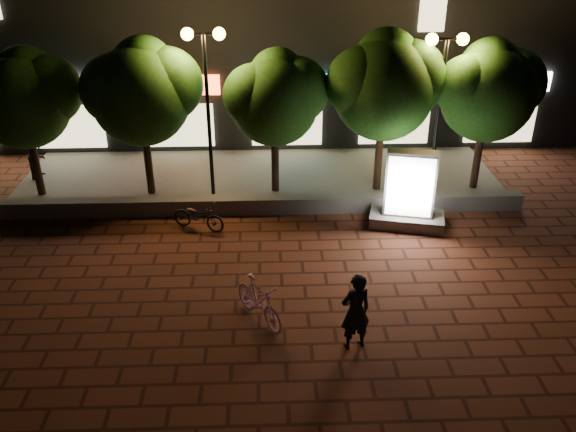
{
  "coord_description": "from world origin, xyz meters",
  "views": [
    {
      "loc": [
        0.24,
        -12.3,
        8.37
      ],
      "look_at": [
        0.76,
        1.5,
        1.15
      ],
      "focal_mm": 37.46,
      "sensor_mm": 36.0,
      "label": 1
    }
  ],
  "objects_px": {
    "street_lamp_left": "(206,71)",
    "scooter_pink": "(259,301)",
    "tree_far_right": "(489,88)",
    "pedestrian": "(37,155)",
    "street_lamp_right": "(443,73)",
    "ad_kiosk": "(409,196)",
    "scooter_parked": "(198,216)",
    "tree_right": "(386,82)",
    "rider": "(356,312)",
    "tree_left": "(142,89)",
    "tree_mid": "(276,95)",
    "tree_far_left": "(24,95)"
  },
  "relations": [
    {
      "from": "tree_left",
      "to": "tree_far_right",
      "type": "height_order",
      "value": "tree_left"
    },
    {
      "from": "tree_mid",
      "to": "ad_kiosk",
      "type": "relative_size",
      "value": 1.95
    },
    {
      "from": "tree_far_left",
      "to": "pedestrian",
      "type": "xyz_separation_m",
      "value": [
        -0.52,
        1.32,
        -2.41
      ]
    },
    {
      "from": "tree_mid",
      "to": "street_lamp_right",
      "type": "bearing_deg",
      "value": -3.04
    },
    {
      "from": "tree_right",
      "to": "tree_far_right",
      "type": "bearing_deg",
      "value": -0.0
    },
    {
      "from": "tree_left",
      "to": "pedestrian",
      "type": "height_order",
      "value": "tree_left"
    },
    {
      "from": "tree_far_left",
      "to": "ad_kiosk",
      "type": "height_order",
      "value": "tree_far_left"
    },
    {
      "from": "tree_far_left",
      "to": "street_lamp_left",
      "type": "relative_size",
      "value": 0.89
    },
    {
      "from": "tree_far_left",
      "to": "tree_mid",
      "type": "distance_m",
      "value": 7.5
    },
    {
      "from": "tree_left",
      "to": "street_lamp_left",
      "type": "bearing_deg",
      "value": -7.7
    },
    {
      "from": "scooter_pink",
      "to": "tree_far_right",
      "type": "bearing_deg",
      "value": 10.81
    },
    {
      "from": "tree_right",
      "to": "scooter_pink",
      "type": "height_order",
      "value": "tree_right"
    },
    {
      "from": "ad_kiosk",
      "to": "tree_right",
      "type": "bearing_deg",
      "value": 99.78
    },
    {
      "from": "tree_left",
      "to": "tree_far_right",
      "type": "distance_m",
      "value": 10.5
    },
    {
      "from": "tree_far_left",
      "to": "rider",
      "type": "relative_size",
      "value": 2.58
    },
    {
      "from": "scooter_pink",
      "to": "rider",
      "type": "relative_size",
      "value": 0.98
    },
    {
      "from": "tree_right",
      "to": "street_lamp_right",
      "type": "bearing_deg",
      "value": -9.1
    },
    {
      "from": "tree_left",
      "to": "tree_mid",
      "type": "xyz_separation_m",
      "value": [
        4.0,
        -0.0,
        -0.23
      ]
    },
    {
      "from": "ad_kiosk",
      "to": "scooter_pink",
      "type": "relative_size",
      "value": 1.3
    },
    {
      "from": "tree_mid",
      "to": "rider",
      "type": "bearing_deg",
      "value": -79.37
    },
    {
      "from": "tree_far_left",
      "to": "scooter_pink",
      "type": "bearing_deg",
      "value": -44.46
    },
    {
      "from": "ad_kiosk",
      "to": "pedestrian",
      "type": "distance_m",
      "value": 12.33
    },
    {
      "from": "scooter_pink",
      "to": "pedestrian",
      "type": "relative_size",
      "value": 1.1
    },
    {
      "from": "ad_kiosk",
      "to": "tree_far_left",
      "type": "bearing_deg",
      "value": 167.73
    },
    {
      "from": "tree_left",
      "to": "rider",
      "type": "height_order",
      "value": "tree_left"
    },
    {
      "from": "street_lamp_left",
      "to": "ad_kiosk",
      "type": "relative_size",
      "value": 2.25
    },
    {
      "from": "ad_kiosk",
      "to": "street_lamp_right",
      "type": "bearing_deg",
      "value": 60.68
    },
    {
      "from": "street_lamp_left",
      "to": "street_lamp_right",
      "type": "xyz_separation_m",
      "value": [
        7.0,
        0.0,
        -0.13
      ]
    },
    {
      "from": "tree_mid",
      "to": "scooter_pink",
      "type": "bearing_deg",
      "value": -94.56
    },
    {
      "from": "tree_far_right",
      "to": "street_lamp_right",
      "type": "xyz_separation_m",
      "value": [
        -1.55,
        -0.26,
        0.53
      ]
    },
    {
      "from": "tree_far_right",
      "to": "scooter_pink",
      "type": "bearing_deg",
      "value": -135.92
    },
    {
      "from": "street_lamp_left",
      "to": "scooter_pink",
      "type": "height_order",
      "value": "street_lamp_left"
    },
    {
      "from": "street_lamp_left",
      "to": "scooter_pink",
      "type": "bearing_deg",
      "value": -77.07
    },
    {
      "from": "scooter_pink",
      "to": "rider",
      "type": "height_order",
      "value": "rider"
    },
    {
      "from": "street_lamp_right",
      "to": "tree_left",
      "type": "bearing_deg",
      "value": 178.32
    },
    {
      "from": "scooter_parked",
      "to": "pedestrian",
      "type": "height_order",
      "value": "pedestrian"
    },
    {
      "from": "scooter_pink",
      "to": "scooter_parked",
      "type": "bearing_deg",
      "value": 78.63
    },
    {
      "from": "tree_left",
      "to": "street_lamp_left",
      "type": "distance_m",
      "value": 2.05
    },
    {
      "from": "ad_kiosk",
      "to": "scooter_parked",
      "type": "xyz_separation_m",
      "value": [
        -6.02,
        -0.02,
        -0.51
      ]
    },
    {
      "from": "tree_far_right",
      "to": "tree_mid",
      "type": "bearing_deg",
      "value": -180.0
    },
    {
      "from": "scooter_pink",
      "to": "tree_mid",
      "type": "bearing_deg",
      "value": 52.17
    },
    {
      "from": "rider",
      "to": "pedestrian",
      "type": "relative_size",
      "value": 1.12
    },
    {
      "from": "street_lamp_right",
      "to": "scooter_pink",
      "type": "relative_size",
      "value": 2.81
    },
    {
      "from": "tree_left",
      "to": "ad_kiosk",
      "type": "bearing_deg",
      "value": -17.54
    },
    {
      "from": "pedestrian",
      "to": "scooter_pink",
      "type": "bearing_deg",
      "value": -133.45
    },
    {
      "from": "scooter_pink",
      "to": "tree_right",
      "type": "bearing_deg",
      "value": 27.3
    },
    {
      "from": "street_lamp_right",
      "to": "tree_far_right",
      "type": "bearing_deg",
      "value": 9.61
    },
    {
      "from": "tree_far_right",
      "to": "pedestrian",
      "type": "height_order",
      "value": "tree_far_right"
    },
    {
      "from": "tree_mid",
      "to": "tree_far_right",
      "type": "height_order",
      "value": "tree_far_right"
    },
    {
      "from": "tree_mid",
      "to": "street_lamp_left",
      "type": "distance_m",
      "value": 2.22
    }
  ]
}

